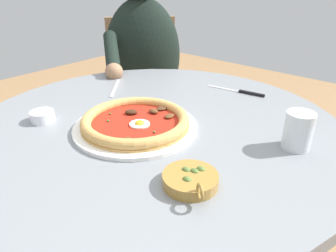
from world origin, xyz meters
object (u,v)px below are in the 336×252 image
(dining_table, at_px, (156,161))
(olive_pan, at_px, (191,180))
(water_glass, at_px, (298,133))
(diner_person, at_px, (144,94))
(ramekin_capers, at_px, (42,116))
(cafe_chair_diner, at_px, (143,84))
(steak_knife, at_px, (244,92))
(pizza_on_plate, at_px, (136,123))
(fork_utensil, at_px, (115,88))

(dining_table, height_order, olive_pan, olive_pan)
(water_glass, relative_size, diner_person, 0.08)
(ramekin_capers, relative_size, olive_pan, 0.54)
(ramekin_capers, xyz_separation_m, cafe_chair_diner, (0.40, -0.78, -0.20))
(water_glass, xyz_separation_m, steak_knife, (0.27, -0.25, -0.04))
(dining_table, height_order, diner_person, diner_person)
(diner_person, bearing_deg, steak_knife, 168.25)
(pizza_on_plate, bearing_deg, fork_utensil, -30.98)
(pizza_on_plate, height_order, steak_knife, pizza_on_plate)
(dining_table, bearing_deg, water_glass, -161.43)
(dining_table, bearing_deg, olive_pan, 146.64)
(cafe_chair_diner, bearing_deg, fork_utensil, 125.91)
(diner_person, distance_m, cafe_chair_diner, 0.14)
(olive_pan, xyz_separation_m, cafe_chair_diner, (0.88, -0.75, -0.20))
(water_glass, relative_size, cafe_chair_diner, 0.10)
(steak_knife, height_order, fork_utensil, steak_knife)
(ramekin_capers, height_order, cafe_chair_diner, cafe_chair_diner)
(dining_table, relative_size, water_glass, 11.51)
(water_glass, distance_m, olive_pan, 0.30)
(water_glass, height_order, fork_utensil, water_glass)
(cafe_chair_diner, bearing_deg, pizza_on_plate, 134.11)
(ramekin_capers, height_order, fork_utensil, ramekin_capers)
(dining_table, relative_size, diner_person, 0.87)
(ramekin_capers, distance_m, cafe_chair_diner, 0.90)
(pizza_on_plate, distance_m, fork_utensil, 0.33)
(steak_knife, relative_size, cafe_chair_diner, 0.23)
(pizza_on_plate, bearing_deg, cafe_chair_diner, -45.89)
(dining_table, height_order, cafe_chair_diner, cafe_chair_diner)
(diner_person, xyz_separation_m, cafe_chair_diner, (0.10, -0.10, 0.00))
(dining_table, xyz_separation_m, diner_person, (0.53, -0.49, -0.07))
(pizza_on_plate, relative_size, fork_utensil, 2.27)
(fork_utensil, height_order, diner_person, diner_person)
(fork_utensil, bearing_deg, steak_knife, -145.16)
(water_glass, height_order, diner_person, diner_person)
(steak_knife, bearing_deg, dining_table, 78.26)
(water_glass, distance_m, cafe_chair_diner, 1.11)
(pizza_on_plate, distance_m, olive_pan, 0.27)
(water_glass, bearing_deg, pizza_on_plate, 26.67)
(dining_table, height_order, steak_knife, steak_knife)
(dining_table, xyz_separation_m, steak_knife, (-0.08, -0.36, 0.13))
(water_glass, height_order, ramekin_capers, water_glass)
(dining_table, distance_m, diner_person, 0.73)
(dining_table, distance_m, cafe_chair_diner, 0.87)
(dining_table, bearing_deg, cafe_chair_diner, -42.54)
(cafe_chair_diner, bearing_deg, dining_table, 137.46)
(diner_person, bearing_deg, cafe_chair_diner, -43.20)
(steak_knife, xyz_separation_m, cafe_chair_diner, (0.71, -0.22, -0.19))
(pizza_on_plate, bearing_deg, dining_table, -99.17)
(dining_table, relative_size, pizza_on_plate, 3.14)
(dining_table, height_order, pizza_on_plate, pizza_on_plate)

